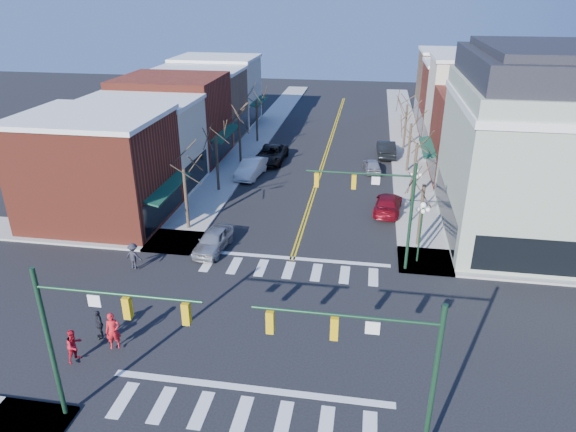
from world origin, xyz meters
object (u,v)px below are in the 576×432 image
at_px(pedestrian_dark_a, 99,324).
at_px(pedestrian_dark_b, 134,256).
at_px(car_left_near, 213,240).
at_px(pedestrian_red_a, 113,331).
at_px(lamppost_corner, 421,222).
at_px(pedestrian_red_b, 74,345).
at_px(car_right_near, 388,204).
at_px(lamppost_midblock, 415,186).
at_px(car_left_mid, 251,168).
at_px(car_left_far, 271,154).
at_px(car_right_mid, 372,165).
at_px(car_right_far, 386,149).
at_px(victorian_corner, 544,146).

relative_size(pedestrian_dark_a, pedestrian_dark_b, 0.93).
xyz_separation_m(car_left_near, pedestrian_red_a, (-1.75, -11.10, 0.39)).
xyz_separation_m(lamppost_corner, pedestrian_red_b, (-16.90, -12.71, -1.95)).
xyz_separation_m(lamppost_corner, car_right_near, (-1.80, 8.18, -2.24)).
xyz_separation_m(lamppost_midblock, pedestrian_dark_a, (-16.61, -17.38, -2.00)).
xyz_separation_m(lamppost_corner, pedestrian_dark_a, (-16.61, -10.88, -2.00)).
distance_m(car_left_mid, car_left_far, 4.79).
relative_size(car_right_mid, pedestrian_dark_a, 2.39).
bearing_deg(pedestrian_dark_a, pedestrian_red_a, 17.55).
bearing_deg(car_right_far, car_right_mid, 72.17).
xyz_separation_m(car_left_far, car_right_far, (11.77, 3.91, 0.02)).
distance_m(car_left_far, pedestrian_red_b, 32.33).
relative_size(lamppost_corner, lamppost_midblock, 1.00).
relative_size(car_left_near, car_right_far, 0.86).
bearing_deg(car_left_mid, car_right_mid, 23.06).
bearing_deg(pedestrian_dark_a, victorian_corner, 81.22).
relative_size(car_left_mid, car_left_far, 0.86).
height_order(lamppost_corner, car_left_mid, lamppost_corner).
bearing_deg(car_right_mid, lamppost_midblock, 98.34).
bearing_deg(car_right_far, lamppost_corner, 91.34).
xyz_separation_m(car_right_near, pedestrian_dark_a, (-14.81, -19.05, 0.24)).
relative_size(victorian_corner, car_right_mid, 3.68).
distance_m(lamppost_corner, car_left_mid, 20.87).
distance_m(car_left_mid, car_right_far, 15.42).
bearing_deg(car_right_mid, car_right_near, 90.92).
height_order(victorian_corner, pedestrian_red_a, victorian_corner).
bearing_deg(pedestrian_dark_a, lamppost_midblock, 93.40).
height_order(car_left_far, pedestrian_dark_b, pedestrian_dark_b).
height_order(lamppost_midblock, pedestrian_red_a, lamppost_midblock).
bearing_deg(pedestrian_dark_b, car_right_near, -133.80).
bearing_deg(car_right_far, victorian_corner, 117.13).
height_order(victorian_corner, lamppost_midblock, victorian_corner).
height_order(victorian_corner, pedestrian_dark_a, victorian_corner).
relative_size(lamppost_corner, car_left_mid, 0.84).
xyz_separation_m(victorian_corner, car_right_near, (-10.10, 2.18, -5.94)).
distance_m(car_left_near, pedestrian_red_b, 12.70).
bearing_deg(pedestrian_red_a, lamppost_midblock, 26.14).
relative_size(car_left_mid, car_right_mid, 1.32).
distance_m(car_left_far, pedestrian_red_a, 31.02).
height_order(car_right_near, pedestrian_dark_a, pedestrian_dark_a).
height_order(pedestrian_red_a, pedestrian_dark_a, pedestrian_red_a).
xyz_separation_m(car_right_mid, pedestrian_red_a, (-12.29, -29.51, 0.48)).
relative_size(car_left_far, car_right_far, 1.16).
bearing_deg(pedestrian_red_b, car_left_mid, 14.94).
bearing_deg(car_right_near, car_left_far, -37.42).
xyz_separation_m(victorian_corner, lamppost_midblock, (-8.30, 0.50, -3.70)).
bearing_deg(pedestrian_red_a, victorian_corner, 13.20).
xyz_separation_m(victorian_corner, pedestrian_dark_a, (-24.91, -16.88, -5.70)).
distance_m(lamppost_midblock, car_right_mid, 12.16).
height_order(lamppost_corner, car_right_far, lamppost_corner).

